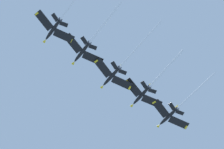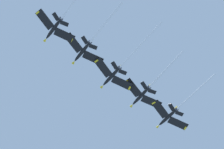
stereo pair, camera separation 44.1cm
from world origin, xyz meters
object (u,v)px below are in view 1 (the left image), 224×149
(jet_far_left, at_px, (59,21))
(jet_inner_right, at_px, (148,88))
(jet_inner_left, at_px, (90,42))
(jet_far_right, at_px, (175,111))
(jet_centre, at_px, (118,69))

(jet_far_left, relative_size, jet_inner_right, 1.04)
(jet_inner_left, xyz_separation_m, jet_far_right, (40.75, -26.07, 0.55))
(jet_inner_left, relative_size, jet_far_right, 0.98)
(jet_inner_left, bearing_deg, jet_far_right, -32.61)
(jet_centre, xyz_separation_m, jet_far_right, (26.12, -17.95, 1.34))
(jet_far_left, height_order, jet_inner_left, jet_inner_left)
(jet_inner_left, distance_m, jet_centre, 16.76)
(jet_far_left, relative_size, jet_inner_left, 1.02)
(jet_far_left, bearing_deg, jet_inner_right, -34.42)
(jet_inner_left, bearing_deg, jet_far_left, 143.32)
(jet_inner_left, bearing_deg, jet_inner_right, -33.32)
(jet_centre, bearing_deg, jet_far_right, -34.50)
(jet_centre, height_order, jet_inner_right, jet_inner_right)
(jet_far_right, bearing_deg, jet_inner_right, 148.86)
(jet_far_left, relative_size, jet_centre, 0.90)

